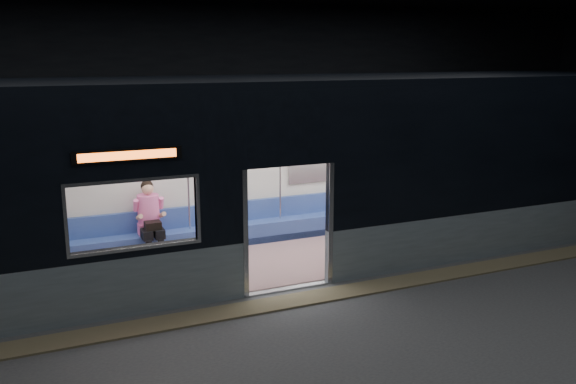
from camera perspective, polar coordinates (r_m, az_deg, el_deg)
station_floor at (r=9.20m, az=2.72°, el=-11.33°), size 24.00×14.00×0.01m
station_envelope at (r=8.39m, az=2.99°, el=12.17°), size 24.00×14.00×5.00m
tactile_strip at (r=9.64m, az=1.25°, el=-10.01°), size 22.80×0.50×0.03m
metro_car at (r=10.90m, az=-3.14°, el=2.70°), size 18.00×3.04×3.35m
passenger at (r=11.61m, az=-12.84°, el=-2.13°), size 0.42×0.73×1.43m
handbag at (r=11.42m, az=-12.54°, el=-3.07°), size 0.32×0.28×0.14m
transit_map at (r=12.86m, az=2.51°, el=2.74°), size 1.10×0.03×0.72m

